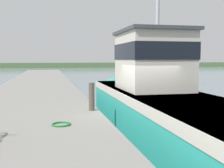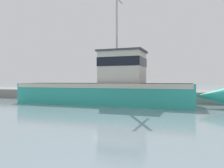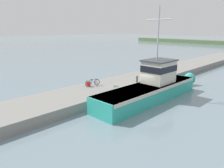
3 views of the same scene
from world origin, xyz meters
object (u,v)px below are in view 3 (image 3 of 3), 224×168
fishing_boat_main (153,86)px  water_bottle_on_curb (96,82)px  bicycle_touring (91,83)px  mooring_post (137,81)px  water_bottle_by_bike (98,83)px

fishing_boat_main → water_bottle_on_curb: bearing=-162.1°
bicycle_touring → water_bottle_on_curb: bearing=129.7°
fishing_boat_main → mooring_post: size_ratio=15.09×
mooring_post → water_bottle_on_curb: 4.63m
mooring_post → fishing_boat_main: bearing=-12.9°
mooring_post → water_bottle_on_curb: (-3.84, -2.55, -0.41)m
fishing_boat_main → water_bottle_on_curb: (-6.29, -1.99, -0.33)m
bicycle_touring → fishing_boat_main: bearing=41.8°
mooring_post → water_bottle_by_bike: mooring_post is taller
fishing_boat_main → water_bottle_by_bike: fishing_boat_main is taller
mooring_post → water_bottle_on_curb: bearing=-146.5°
fishing_boat_main → water_bottle_by_bike: size_ratio=77.10×
water_bottle_on_curb → water_bottle_by_bike: bearing=0.6°
fishing_boat_main → water_bottle_by_bike: 6.32m
fishing_boat_main → bicycle_touring: size_ratio=8.94×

